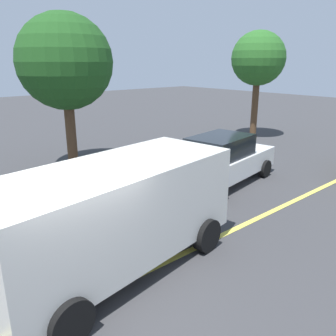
% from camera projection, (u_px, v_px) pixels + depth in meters
% --- Properties ---
extents(ground_plane, '(80.00, 80.00, 0.00)m').
position_uv_depth(ground_plane, '(82.00, 302.00, 6.09)').
color(ground_plane, '#38383A').
extents(lane_marking_centre, '(28.00, 0.16, 0.01)m').
position_uv_depth(lane_marking_centre, '(200.00, 245.00, 7.96)').
color(lane_marking_centre, '#E0D14C').
extents(white_van, '(5.44, 2.86, 2.20)m').
position_uv_depth(white_van, '(115.00, 211.00, 6.77)').
color(white_van, silver).
rests_on(white_van, ground_plane).
extents(car_white_approaching, '(4.80, 2.52, 1.71)m').
position_uv_depth(car_white_approaching, '(222.00, 160.00, 11.82)').
color(car_white_approaching, white).
rests_on(car_white_approaching, ground_plane).
extents(tree_left_verge, '(2.85, 2.85, 5.68)m').
position_uv_depth(tree_left_verge, '(258.00, 59.00, 18.23)').
color(tree_left_verge, '#513823').
rests_on(tree_left_verge, ground_plane).
extents(tree_right_verge, '(3.52, 3.52, 5.83)m').
position_uv_depth(tree_right_verge, '(65.00, 63.00, 12.66)').
color(tree_right_verge, '#513823').
rests_on(tree_right_verge, ground_plane).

